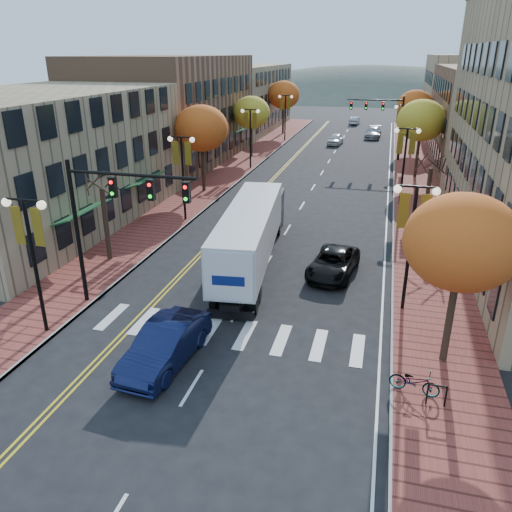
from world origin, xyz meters
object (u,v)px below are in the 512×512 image
Objects in this scene: black_suv at (333,263)px; bicycle at (415,382)px; semi_truck at (253,229)px; navy_sedan at (165,345)px.

black_suv is 2.78× the size of bicycle.
semi_truck reaches higher than bicycle.
semi_truck reaches higher than navy_sedan.
semi_truck is 3.03× the size of black_suv.
black_suv is at bearing 32.70° from bicycle.
navy_sedan is at bearing 102.61° from bicycle.
navy_sedan is 9.34m from bicycle.
black_suv is (4.66, -0.40, -1.44)m from semi_truck.
black_suv reaches higher than bicycle.
black_suv is at bearing 66.86° from navy_sedan.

